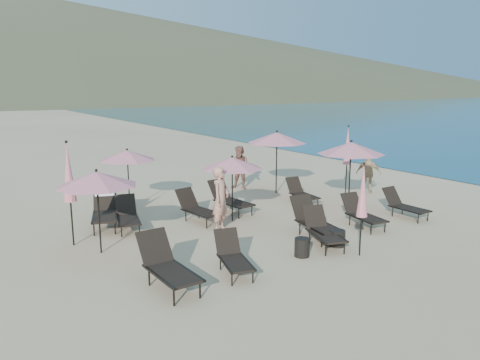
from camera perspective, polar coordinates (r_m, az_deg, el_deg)
ground at (r=13.24m, az=10.85°, el=-6.90°), size 800.00×800.00×0.00m
volcanic_headland at (r=322.48m, az=-19.68°, el=14.90°), size 690.00×690.00×55.00m
lounger_0 at (r=9.95m, az=-8.90°, el=-10.16°), size 0.74×1.84×1.05m
lounger_1 at (r=10.58m, az=-0.86°, el=-9.20°), size 0.94×1.57×0.85m
lounger_2 at (r=12.47m, az=10.02°, el=-5.96°), size 1.09×1.72×0.93m
lounger_3 at (r=13.12m, az=8.99°, el=-4.82°), size 0.97×1.87×1.02m
lounger_4 at (r=14.33m, az=14.64°, el=-3.89°), size 0.84×1.64×0.90m
lounger_5 at (r=15.74m, az=19.37°, el=-2.85°), size 0.59×1.52×0.87m
lounger_6 at (r=14.52m, az=-16.16°, el=-3.21°), size 1.25×1.99×1.17m
lounger_7 at (r=14.05m, az=-13.55°, el=-4.15°), size 0.97×1.66×0.90m
lounger_8 at (r=14.44m, az=-5.24°, el=-3.36°), size 0.89×1.72×0.94m
lounger_9 at (r=15.40m, az=-1.31°, el=-2.25°), size 0.85×1.80×1.00m
lounger_10 at (r=16.73m, az=7.48°, el=-1.50°), size 0.74×1.53×0.85m
umbrella_open_0 at (r=11.89m, az=-17.07°, el=0.13°), size 1.99×1.99×2.14m
umbrella_open_1 at (r=14.16m, az=-0.96°, el=2.07°), size 1.91×1.91×2.05m
umbrella_open_2 at (r=15.82m, az=13.38°, el=3.80°), size 2.20×2.20×2.37m
umbrella_open_3 at (r=16.14m, az=-13.58°, el=2.94°), size 1.91×1.91×2.05m
umbrella_open_4 at (r=17.91m, az=4.52°, el=5.16°), size 2.27×2.27×2.44m
umbrella_closed_0 at (r=11.62m, az=14.75°, el=-1.36°), size 0.27×0.27×2.34m
umbrella_closed_1 at (r=18.44m, az=12.98°, el=4.05°), size 0.31×0.31×2.63m
umbrella_closed_2 at (r=12.69m, az=-20.18°, el=0.78°), size 0.32×0.32×2.77m
side_table_0 at (r=11.67m, az=7.56°, el=-8.14°), size 0.37×0.37×0.46m
side_table_1 at (r=12.55m, az=11.78°, el=-6.95°), size 0.41×0.41×0.43m
beachgoer_a at (r=13.31m, az=-2.36°, el=-2.36°), size 0.82×0.76×1.89m
beachgoer_b at (r=18.79m, az=0.06°, el=1.52°), size 1.03×1.07×1.74m
beachgoer_c at (r=18.75m, az=15.39°, el=0.82°), size 0.85×0.97×1.57m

